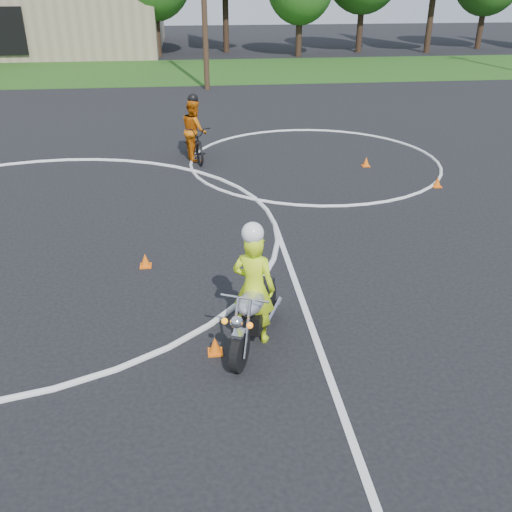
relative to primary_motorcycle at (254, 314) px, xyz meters
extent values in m
cube|color=#1E4714|center=(-4.95, 28.85, -0.55)|extent=(120.00, 10.00, 0.02)
torus|color=silver|center=(-4.95, 4.85, -0.55)|extent=(12.12, 12.12, 0.12)
torus|color=silver|center=(3.05, 9.85, -0.55)|extent=(8.10, 8.10, 0.10)
cube|color=silver|center=(1.05, -0.15, -0.55)|extent=(0.12, 10.00, 0.01)
cylinder|color=black|center=(-0.30, -0.66, -0.23)|extent=(0.39, 0.66, 0.66)
cylinder|color=black|center=(0.32, 0.75, -0.23)|extent=(0.39, 0.66, 0.66)
cube|color=black|center=(0.04, 0.09, -0.12)|extent=(0.53, 0.68, 0.33)
ellipsoid|color=silver|center=(-0.05, -0.11, 0.30)|extent=(0.65, 0.80, 0.31)
cube|color=black|center=(0.17, 0.39, 0.25)|extent=(0.53, 0.72, 0.11)
cylinder|color=silver|center=(-0.35, -0.54, 0.15)|extent=(0.20, 0.38, 0.89)
cylinder|color=silver|center=(-0.17, -0.62, 0.15)|extent=(0.20, 0.38, 0.89)
cube|color=white|center=(-0.31, -0.69, 0.12)|extent=(0.24, 0.28, 0.06)
cylinder|color=silver|center=(-0.19, -0.41, 0.56)|extent=(0.72, 0.35, 0.04)
sphere|color=silver|center=(-0.34, -0.77, 0.37)|extent=(0.20, 0.20, 0.20)
sphere|color=orange|center=(-0.51, -0.67, 0.34)|extent=(0.10, 0.10, 0.10)
sphere|color=orange|center=(-0.15, -0.83, 0.34)|extent=(0.10, 0.10, 0.10)
cylinder|color=silver|center=(0.37, 0.42, -0.23)|extent=(0.44, 0.84, 0.09)
imported|color=#D6FF1A|center=(0.01, 0.14, 0.41)|extent=(0.84, 0.71, 1.95)
sphere|color=white|center=(-0.01, 0.09, 1.41)|extent=(0.35, 0.35, 0.35)
imported|color=black|center=(-0.78, 10.55, 0.02)|extent=(1.22, 2.33, 1.17)
imported|color=#CE610A|center=(-0.78, 10.55, 0.41)|extent=(0.91, 1.07, 1.94)
sphere|color=black|center=(-0.78, 10.55, 1.40)|extent=(0.34, 0.34, 0.34)
cone|color=#FF670D|center=(-0.66, -0.21, -0.41)|extent=(0.22, 0.22, 0.30)
cube|color=#FF670D|center=(-0.66, -0.21, -0.55)|extent=(0.24, 0.24, 0.03)
cone|color=#FF670D|center=(6.07, 7.05, -0.41)|extent=(0.22, 0.22, 0.30)
cube|color=#FF670D|center=(6.07, 7.05, -0.55)|extent=(0.24, 0.24, 0.03)
cone|color=#FF670D|center=(-1.96, 2.99, -0.41)|extent=(0.22, 0.22, 0.30)
cube|color=#FF670D|center=(-1.96, 2.99, -0.55)|extent=(0.24, 0.24, 0.03)
cone|color=#FF670D|center=(4.59, 9.16, -0.41)|extent=(0.22, 0.22, 0.30)
cube|color=#FF670D|center=(4.59, 9.16, -0.55)|extent=(0.24, 0.24, 0.03)
cube|color=black|center=(-12.95, 33.75, 1.44)|extent=(3.00, 0.16, 3.00)
cylinder|color=#382619|center=(-2.95, 35.85, 1.06)|extent=(0.44, 0.44, 3.24)
cylinder|color=#382619|center=(2.05, 37.85, 1.42)|extent=(0.44, 0.44, 3.96)
cylinder|color=#382619|center=(7.05, 34.85, 0.88)|extent=(0.44, 0.44, 2.88)
cylinder|color=#382619|center=(12.05, 36.85, 1.24)|extent=(0.44, 0.44, 3.60)
cylinder|color=#382619|center=(17.05, 35.85, 1.60)|extent=(0.44, 0.44, 4.32)
cylinder|color=#382619|center=(22.05, 37.85, 1.06)|extent=(0.44, 0.44, 3.24)
cylinder|color=#382619|center=(-6.95, 36.85, 0.88)|extent=(0.44, 0.44, 2.88)
camera|label=1|loc=(-0.85, -7.83, 5.02)|focal=40.00mm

